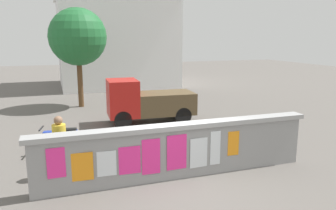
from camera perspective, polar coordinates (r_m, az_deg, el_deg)
name	(u,v)px	position (r m, az deg, el deg)	size (l,w,h in m)	color
ground	(120,112)	(16.18, -8.32, -1.22)	(60.00, 60.00, 0.00)	#605B56
poster_wall	(179,150)	(8.53, 1.82, -7.73)	(7.36, 0.42, 1.42)	gray
auto_rickshaw_truck	(146,102)	(13.94, -3.74, 0.59)	(3.69, 1.72, 1.85)	black
motorcycle	(62,140)	(10.74, -17.72, -5.71)	(1.89, 0.62, 0.87)	black
bicycle_near	(174,141)	(10.40, 1.06, -6.28)	(1.71, 0.44, 0.95)	black
person_walking	(60,140)	(8.90, -18.12, -5.79)	(0.37, 0.37, 1.62)	#338CBF
tree_roadside	(78,37)	(17.51, -15.23, 11.18)	(2.88, 2.88, 5.00)	brown
building_background	(115,40)	(25.47, -9.03, 11.03)	(8.34, 7.14, 6.69)	white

